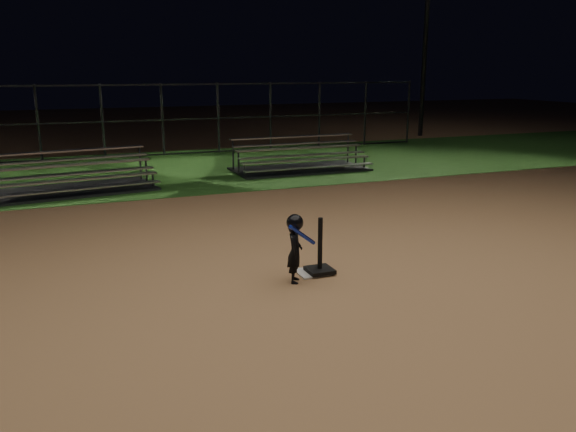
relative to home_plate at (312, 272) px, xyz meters
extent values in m
plane|color=#AD7C4E|center=(0.00, 0.00, -0.01)|extent=(80.00, 80.00, 0.00)
cube|color=#23501A|center=(0.00, 10.00, -0.01)|extent=(60.00, 8.00, 0.01)
cube|color=beige|center=(0.00, 0.00, 0.00)|extent=(0.45, 0.45, 0.02)
cube|color=black|center=(0.10, -0.06, 0.04)|extent=(0.38, 0.38, 0.06)
cylinder|color=black|center=(0.10, -0.06, 0.46)|extent=(0.07, 0.07, 0.78)
imported|color=black|center=(-0.38, -0.24, 0.44)|extent=(0.33, 0.39, 0.90)
sphere|color=black|center=(-0.38, -0.24, 0.87)|extent=(0.24, 0.24, 0.24)
cylinder|color=#172DC6|center=(-0.33, -0.39, 0.73)|extent=(0.50, 0.27, 0.39)
cylinder|color=black|center=(-0.17, -0.27, 0.60)|extent=(0.18, 0.11, 0.14)
cube|color=#A3A3A7|center=(-3.14, 7.06, 0.39)|extent=(3.98, 0.80, 0.04)
cube|color=#A3A3A7|center=(-3.10, 6.78, 0.21)|extent=(3.98, 0.80, 0.03)
cube|color=#A3A3A7|center=(-3.22, 7.60, 0.67)|extent=(3.98, 0.80, 0.04)
cube|color=#A3A3A7|center=(-3.18, 7.33, 0.49)|extent=(3.98, 0.80, 0.03)
cube|color=#A3A3A7|center=(-3.30, 8.15, 0.95)|extent=(3.98, 0.80, 0.04)
cube|color=#A3A3A7|center=(-3.26, 7.87, 0.77)|extent=(3.98, 0.80, 0.03)
cube|color=#38383D|center=(-3.22, 7.60, 0.02)|extent=(4.22, 2.49, 0.06)
cube|color=#AEAEB3|center=(3.29, 7.89, 0.39)|extent=(3.99, 0.25, 0.04)
cube|color=#AEAEB3|center=(3.29, 7.61, 0.21)|extent=(3.99, 0.25, 0.03)
cube|color=#AEAEB3|center=(3.29, 8.44, 0.67)|extent=(3.99, 0.25, 0.04)
cube|color=#AEAEB3|center=(3.29, 8.16, 0.49)|extent=(3.99, 0.25, 0.03)
cube|color=#AEAEB3|center=(3.29, 8.99, 0.95)|extent=(3.99, 0.25, 0.04)
cube|color=#AEAEB3|center=(3.29, 8.71, 0.77)|extent=(3.99, 0.25, 0.03)
cube|color=#38383D|center=(3.29, 8.44, 0.02)|extent=(3.99, 1.95, 0.06)
cube|color=#38383D|center=(0.00, 13.00, 0.04)|extent=(20.00, 0.05, 0.05)
cube|color=#38383D|center=(0.00, 13.00, 1.24)|extent=(20.00, 0.05, 0.05)
cube|color=#38383D|center=(0.00, 13.00, 2.44)|extent=(20.00, 0.05, 0.05)
cylinder|color=#38383D|center=(-5.00, 13.00, 1.24)|extent=(0.08, 0.08, 2.50)
cylinder|color=#38383D|center=(0.00, 13.00, 1.24)|extent=(0.08, 0.08, 2.50)
cylinder|color=#38383D|center=(5.00, 13.00, 1.24)|extent=(0.08, 0.08, 2.50)
cylinder|color=#38383D|center=(10.00, 13.00, 1.24)|extent=(0.08, 0.08, 2.50)
cylinder|color=#2D2D30|center=(12.00, 15.00, 3.99)|extent=(0.20, 0.20, 8.00)
camera|label=1|loc=(-3.33, -7.51, 2.98)|focal=36.02mm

